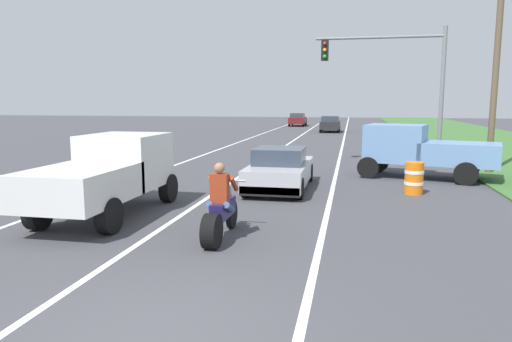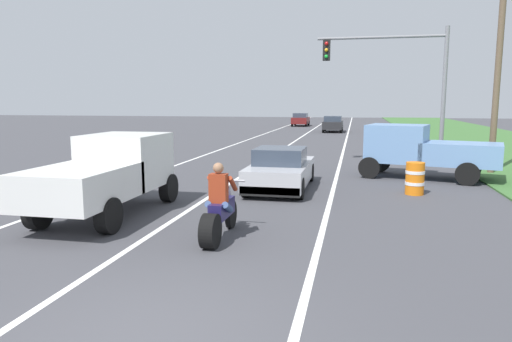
% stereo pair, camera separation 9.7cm
% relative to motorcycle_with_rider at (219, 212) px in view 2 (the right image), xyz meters
% --- Properties ---
extents(ground_plane, '(160.00, 160.00, 0.00)m').
position_rel_motorcycle_with_rider_xyz_m(ground_plane, '(0.26, -4.16, -0.59)').
color(ground_plane, '#424247').
extents(lane_stripe_left_solid, '(0.14, 120.00, 0.01)m').
position_rel_motorcycle_with_rider_xyz_m(lane_stripe_left_solid, '(-5.14, 15.84, -0.59)').
color(lane_stripe_left_solid, white).
rests_on(lane_stripe_left_solid, ground).
extents(lane_stripe_right_solid, '(0.14, 120.00, 0.01)m').
position_rel_motorcycle_with_rider_xyz_m(lane_stripe_right_solid, '(2.06, 15.84, -0.59)').
color(lane_stripe_right_solid, white).
rests_on(lane_stripe_right_solid, ground).
extents(lane_stripe_centre_dashed, '(0.14, 120.00, 0.01)m').
position_rel_motorcycle_with_rider_xyz_m(lane_stripe_centre_dashed, '(-1.54, 15.84, -0.59)').
color(lane_stripe_centre_dashed, white).
rests_on(lane_stripe_centre_dashed, ground).
extents(motorcycle_with_rider, '(0.70, 2.21, 1.62)m').
position_rel_motorcycle_with_rider_xyz_m(motorcycle_with_rider, '(0.00, 0.00, 0.00)').
color(motorcycle_with_rider, black).
rests_on(motorcycle_with_rider, ground).
extents(sports_car_silver, '(1.84, 4.30, 1.37)m').
position_rel_motorcycle_with_rider_xyz_m(sports_car_silver, '(0.36, 5.91, 0.04)').
color(sports_car_silver, '#B7B7BC').
rests_on(sports_car_silver, ground).
extents(pickup_truck_left_lane_white, '(2.02, 4.80, 1.98)m').
position_rel_motorcycle_with_rider_xyz_m(pickup_truck_left_lane_white, '(-3.34, 1.55, 0.51)').
color(pickup_truck_left_lane_white, silver).
rests_on(pickup_truck_left_lane_white, ground).
extents(pickup_truck_right_shoulder_light_blue, '(5.14, 3.14, 1.98)m').
position_rel_motorcycle_with_rider_xyz_m(pickup_truck_right_shoulder_light_blue, '(5.17, 9.13, 0.51)').
color(pickup_truck_right_shoulder_light_blue, '#6B93C6').
rests_on(pickup_truck_right_shoulder_light_blue, ground).
extents(traffic_light_mast_near, '(5.53, 0.34, 6.00)m').
position_rel_motorcycle_with_rider_xyz_m(traffic_light_mast_near, '(4.62, 12.49, 3.46)').
color(traffic_light_mast_near, gray).
rests_on(traffic_light_mast_near, ground).
extents(utility_pole_roadside, '(0.24, 0.24, 8.59)m').
position_rel_motorcycle_with_rider_xyz_m(utility_pole_roadside, '(8.01, 10.84, 3.70)').
color(utility_pole_roadside, brown).
rests_on(utility_pole_roadside, ground).
extents(construction_barrel_nearest, '(0.58, 0.58, 1.00)m').
position_rel_motorcycle_with_rider_xyz_m(construction_barrel_nearest, '(4.55, 5.85, -0.09)').
color(construction_barrel_nearest, orange).
rests_on(construction_barrel_nearest, ground).
extents(distant_car_far_ahead, '(1.80, 4.00, 1.50)m').
position_rel_motorcycle_with_rider_xyz_m(distant_car_far_ahead, '(0.63, 35.34, 0.18)').
color(distant_car_far_ahead, '#262628').
rests_on(distant_car_far_ahead, ground).
extents(distant_car_further_ahead, '(1.80, 4.00, 1.50)m').
position_rel_motorcycle_with_rider_xyz_m(distant_car_further_ahead, '(-3.56, 45.24, 0.18)').
color(distant_car_further_ahead, maroon).
rests_on(distant_car_further_ahead, ground).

